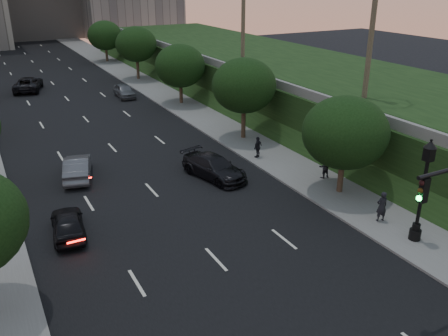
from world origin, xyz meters
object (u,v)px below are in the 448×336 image
sedan_near_left (68,224)px  sedan_far_left (28,84)px  street_lamp (422,196)px  pedestrian_b (324,166)px  sedan_far_right (124,91)px  pedestrian_c (258,147)px  sedan_near_right (214,167)px  sedan_mid_left (77,167)px  pedestrian_a (382,206)px

sedan_near_left → sedan_far_left: 36.40m
sedan_near_left → sedan_far_left: bearing=-87.1°
street_lamp → sedan_far_left: (-12.95, 45.40, -1.81)m
pedestrian_b → sedan_far_left: bearing=-69.3°
sedan_far_right → sedan_near_left: bearing=-110.7°
street_lamp → pedestrian_c: (-0.91, 13.83, -1.68)m
sedan_far_left → pedestrian_b: bearing=126.6°
sedan_far_left → pedestrian_c: pedestrian_c is taller
street_lamp → sedan_near_left: (-15.61, 9.10, -1.94)m
sedan_far_left → pedestrian_b: 39.42m
sedan_far_right → sedan_far_left: bearing=139.1°
sedan_near_right → pedestrian_c: pedestrian_c is taller
sedan_far_right → pedestrian_c: bearing=-80.5°
sedan_mid_left → pedestrian_a: bearing=147.9°
sedan_near_right → pedestrian_c: bearing=4.8°
sedan_near_right → sedan_far_right: sedan_near_right is taller
sedan_near_left → pedestrian_b: (16.57, -0.58, 0.25)m
street_lamp → pedestrian_b: size_ratio=3.52×
pedestrian_a → pedestrian_c: pedestrian_a is taller
pedestrian_a → pedestrian_c: bearing=-73.5°
street_lamp → sedan_far_left: 47.25m
street_lamp → sedan_mid_left: size_ratio=1.21×
sedan_near_left → sedan_near_right: size_ratio=0.78×
sedan_near_left → sedan_mid_left: bearing=-98.8°
street_lamp → pedestrian_a: size_ratio=3.20×
sedan_mid_left → pedestrian_c: pedestrian_c is taller
sedan_near_left → pedestrian_c: (14.70, 4.73, 0.25)m
sedan_near_left → sedan_far_right: 30.27m
sedan_far_left → sedan_far_right: (9.00, -8.37, -0.09)m
sedan_near_left → sedan_far_left: (2.66, 36.30, 0.12)m
sedan_far_right → pedestrian_a: 34.95m
street_lamp → sedan_far_left: street_lamp is taller
street_lamp → pedestrian_c: 13.96m
sedan_mid_left → pedestrian_a: size_ratio=2.64×
sedan_near_left → sedan_far_left: sedan_far_left is taller
pedestrian_c → sedan_far_right: bearing=-108.0°
pedestrian_b → sedan_far_right: bearing=-80.2°
pedestrian_b → pedestrian_c: 5.63m
sedan_far_left → sedan_near_right: 33.97m
pedestrian_a → pedestrian_b: (1.07, 6.22, -0.08)m
sedan_mid_left → pedestrian_a: pedestrian_a is taller
sedan_mid_left → pedestrian_c: size_ratio=2.90×
sedan_far_right → pedestrian_c: size_ratio=2.69×
sedan_far_left → sedan_near_right: size_ratio=1.13×
sedan_mid_left → pedestrian_b: size_ratio=2.90×
sedan_mid_left → pedestrian_c: bearing=-177.5°
street_lamp → sedan_mid_left: street_lamp is taller
sedan_mid_left → pedestrian_a: 19.57m
street_lamp → sedan_mid_left: (-13.49, 16.57, -1.87)m
pedestrian_a → pedestrian_c: size_ratio=1.10×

